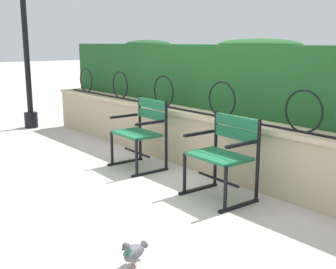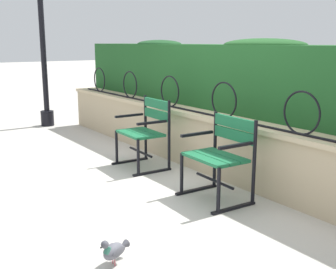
{
  "view_description": "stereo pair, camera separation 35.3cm",
  "coord_description": "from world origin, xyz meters",
  "px_view_note": "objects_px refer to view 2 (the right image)",
  "views": [
    {
      "loc": [
        3.56,
        -2.85,
        1.55
      ],
      "look_at": [
        0.0,
        0.03,
        0.55
      ],
      "focal_mm": 45.51,
      "sensor_mm": 36.0,
      "label": 1
    },
    {
      "loc": [
        3.77,
        -2.57,
        1.55
      ],
      "look_at": [
        0.0,
        0.03,
        0.55
      ],
      "focal_mm": 45.51,
      "sensor_mm": 36.0,
      "label": 2
    }
  ],
  "objects_px": {
    "lamppost": "(42,36)",
    "park_chair_left": "(146,130)",
    "pigeon_near_chairs": "(114,250)",
    "park_chair_right": "(221,154)"
  },
  "relations": [
    {
      "from": "park_chair_left",
      "to": "pigeon_near_chairs",
      "type": "relative_size",
      "value": 3.12
    },
    {
      "from": "pigeon_near_chairs",
      "to": "park_chair_left",
      "type": "bearing_deg",
      "value": 142.99
    },
    {
      "from": "pigeon_near_chairs",
      "to": "park_chair_right",
      "type": "bearing_deg",
      "value": 110.81
    },
    {
      "from": "pigeon_near_chairs",
      "to": "lamppost",
      "type": "xyz_separation_m",
      "value": [
        -5.3,
        1.36,
        1.55
      ]
    },
    {
      "from": "park_chair_left",
      "to": "park_chair_right",
      "type": "relative_size",
      "value": 1.04
    },
    {
      "from": "park_chair_left",
      "to": "lamppost",
      "type": "height_order",
      "value": "lamppost"
    },
    {
      "from": "park_chair_right",
      "to": "park_chair_left",
      "type": "bearing_deg",
      "value": -178.95
    },
    {
      "from": "park_chair_right",
      "to": "pigeon_near_chairs",
      "type": "height_order",
      "value": "park_chair_right"
    },
    {
      "from": "park_chair_left",
      "to": "lamppost",
      "type": "xyz_separation_m",
      "value": [
        -3.35,
        -0.11,
        1.19
      ]
    },
    {
      "from": "lamppost",
      "to": "park_chair_left",
      "type": "bearing_deg",
      "value": 1.96
    }
  ]
}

